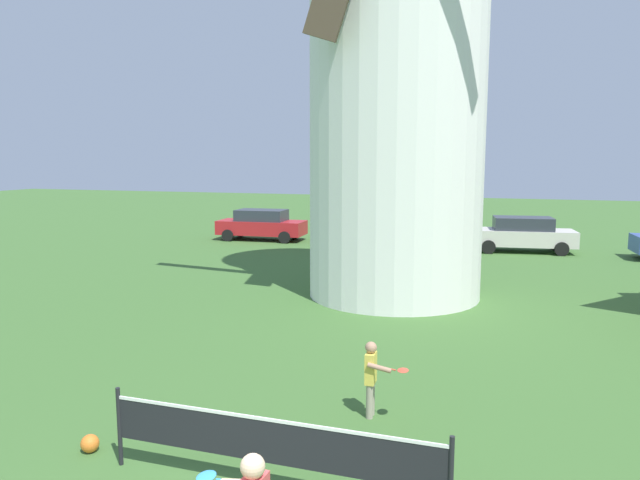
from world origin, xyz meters
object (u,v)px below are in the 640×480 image
object	(u,v)px
stray_ball	(90,443)
parked_car_cream	(522,234)
windmill	(398,30)
parked_car_red	(262,224)
tennis_net	(269,442)
player_far	(372,375)
parked_car_black	(381,229)

from	to	relation	value
stray_ball	parked_car_cream	distance (m)	21.89
windmill	parked_car_red	bearing A→B (deg)	131.54
tennis_net	parked_car_cream	bearing A→B (deg)	81.45
player_far	parked_car_black	xyz separation A→B (m)	(-3.91, 18.52, 0.10)
windmill	player_far	world-z (taller)	windmill
windmill	tennis_net	size ratio (longest dim) A/B	3.54
windmill	player_far	size ratio (longest dim) A/B	12.63
parked_car_black	parked_car_red	bearing A→B (deg)	-179.57
stray_ball	windmill	bearing A→B (deg)	78.55
stray_ball	parked_car_red	xyz separation A→B (m)	(-6.57, 20.86, 0.68)
windmill	parked_car_black	world-z (taller)	windmill
parked_car_cream	stray_ball	bearing A→B (deg)	-106.01
tennis_net	parked_car_red	xyz separation A→B (m)	(-9.42, 21.02, 0.13)
tennis_net	parked_car_red	bearing A→B (deg)	114.15
windmill	stray_ball	distance (m)	13.56
player_far	parked_car_red	size ratio (longest dim) A/B	0.28
player_far	stray_ball	xyz separation A→B (m)	(-3.55, -2.39, -0.58)
tennis_net	parked_car_black	bearing A→B (deg)	98.67
parked_car_cream	parked_car_black	bearing A→B (deg)	-178.92
parked_car_red	parked_car_cream	bearing A→B (deg)	0.76
parked_car_red	parked_car_cream	world-z (taller)	same
stray_ball	player_far	bearing A→B (deg)	33.97
windmill	tennis_net	distance (m)	13.21
parked_car_red	parked_car_black	xyz separation A→B (m)	(6.21, 0.05, -0.00)
parked_car_black	stray_ball	bearing A→B (deg)	-89.01
player_far	stray_ball	bearing A→B (deg)	-146.03
parked_car_red	parked_car_cream	distance (m)	12.61
tennis_net	stray_ball	xyz separation A→B (m)	(-2.85, 0.15, -0.55)
parked_car_cream	parked_car_red	bearing A→B (deg)	-179.24
player_far	parked_car_cream	bearing A→B (deg)	82.41
player_far	parked_car_cream	xyz separation A→B (m)	(2.48, 18.64, 0.10)
parked_car_cream	player_far	bearing A→B (deg)	-97.59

